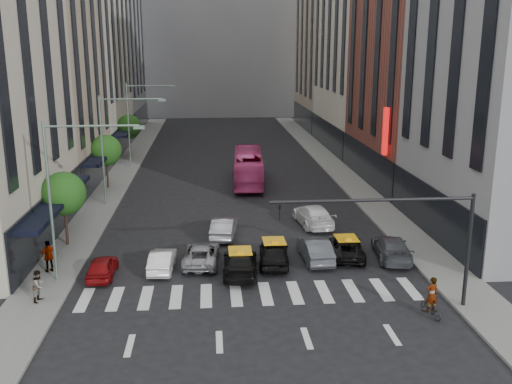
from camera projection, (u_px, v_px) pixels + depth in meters
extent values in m
plane|color=black|center=(257.00, 306.00, 29.28)|extent=(160.00, 160.00, 0.00)
cube|color=slate|center=(118.00, 178.00, 57.30)|extent=(3.00, 96.00, 0.15)
cube|color=slate|center=(343.00, 174.00, 59.15)|extent=(3.00, 96.00, 0.15)
cube|color=tan|center=(46.00, 57.00, 51.98)|extent=(8.00, 16.00, 24.00)
cube|color=beige|center=(82.00, 3.00, 67.87)|extent=(8.00, 20.00, 36.00)
cube|color=gray|center=(110.00, 33.00, 86.96)|extent=(8.00, 18.00, 30.00)
cube|color=brown|center=(413.00, 46.00, 53.49)|extent=(8.00, 18.00, 26.00)
cube|color=tan|center=(329.00, 40.00, 89.93)|extent=(8.00, 18.00, 28.00)
cube|color=gray|center=(219.00, 19.00, 106.88)|extent=(30.00, 10.00, 36.00)
cylinder|color=black|center=(66.00, 222.00, 37.56)|extent=(0.18, 0.18, 3.15)
sphere|color=#1F4413|center=(64.00, 194.00, 37.08)|extent=(2.88, 2.88, 2.88)
cylinder|color=black|center=(107.00, 171.00, 53.01)|extent=(0.18, 0.18, 3.15)
sphere|color=#1F4413|center=(106.00, 150.00, 52.53)|extent=(2.88, 2.88, 2.88)
cylinder|color=black|center=(130.00, 143.00, 68.46)|extent=(0.18, 0.18, 3.15)
sphere|color=#1F4413|center=(129.00, 127.00, 67.98)|extent=(2.88, 2.88, 2.88)
cylinder|color=gray|center=(50.00, 203.00, 31.11)|extent=(0.16, 0.16, 9.00)
cylinder|color=gray|center=(91.00, 126.00, 30.27)|extent=(5.00, 0.12, 0.12)
cube|color=gray|center=(139.00, 127.00, 30.49)|extent=(0.60, 0.25, 0.18)
cylinder|color=gray|center=(102.00, 151.00, 46.56)|extent=(0.16, 0.16, 9.00)
cylinder|color=gray|center=(131.00, 99.00, 45.71)|extent=(5.00, 0.12, 0.12)
cube|color=gray|center=(162.00, 100.00, 45.94)|extent=(0.60, 0.25, 0.18)
cylinder|color=gray|center=(129.00, 125.00, 62.00)|extent=(0.16, 0.16, 9.00)
cylinder|color=gray|center=(150.00, 86.00, 61.16)|extent=(5.00, 0.12, 0.12)
cube|color=gray|center=(173.00, 87.00, 61.39)|extent=(0.60, 0.25, 0.18)
cylinder|color=black|center=(468.00, 252.00, 28.41)|extent=(0.20, 0.20, 6.00)
cylinder|color=black|center=(373.00, 200.00, 27.32)|extent=(10.00, 0.16, 0.16)
imported|color=black|center=(280.00, 212.00, 27.08)|extent=(0.13, 0.16, 0.80)
cube|color=red|center=(385.00, 131.00, 48.11)|extent=(0.30, 0.70, 4.00)
imported|color=maroon|center=(102.00, 267.00, 32.86)|extent=(1.50, 3.64, 1.24)
imported|color=white|center=(162.00, 260.00, 33.86)|extent=(1.55, 3.87, 1.25)
imported|color=#9D9DA2|center=(201.00, 254.00, 34.84)|extent=(2.38, 4.69, 1.27)
imported|color=black|center=(240.00, 262.00, 33.29)|extent=(2.26, 4.98, 1.41)
imported|color=black|center=(274.00, 253.00, 34.69)|extent=(2.19, 4.57, 1.51)
imported|color=#484B50|center=(315.00, 249.00, 35.39)|extent=(1.75, 4.51, 1.46)
imported|color=black|center=(346.00, 248.00, 35.95)|extent=(2.68, 4.75, 1.25)
imported|color=#474B50|center=(392.00, 248.00, 35.70)|extent=(2.61, 5.12, 1.42)
imported|color=#A9A9AF|center=(224.00, 227.00, 39.74)|extent=(2.10, 4.50, 1.43)
imported|color=white|center=(313.00, 215.00, 42.37)|extent=(2.73, 5.51, 1.54)
imported|color=#EB4592|center=(248.00, 167.00, 55.25)|extent=(3.30, 11.43, 3.15)
imported|color=black|center=(431.00, 308.00, 28.07)|extent=(0.94, 1.72, 0.86)
imported|color=gray|center=(433.00, 283.00, 27.74)|extent=(0.75, 0.59, 1.83)
imported|color=gray|center=(39.00, 286.00, 29.35)|extent=(0.81, 0.94, 1.68)
imported|color=gray|center=(49.00, 256.00, 33.17)|extent=(1.19, 0.99, 1.90)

